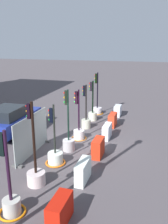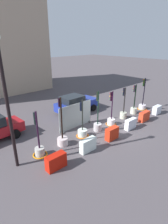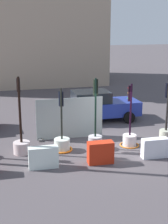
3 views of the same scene
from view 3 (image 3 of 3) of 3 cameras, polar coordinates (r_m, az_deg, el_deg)
The scene contains 12 objects.
ground_plane at distance 15.01m, azimuth 5.56°, elevation -6.25°, with size 120.00×120.00×0.00m, color #4B4549.
traffic_light_1 at distance 14.51m, azimuth -10.63°, elevation -4.97°, with size 0.71×0.71×3.32m.
traffic_light_2 at distance 14.66m, azimuth -3.79°, elevation -5.05°, with size 0.92×0.92×2.78m.
traffic_light_3 at distance 14.80m, azimuth 1.93°, elevation -4.07°, with size 0.62×0.62×3.16m.
traffic_light_4 at distance 15.29m, azimuth 7.79°, elevation -4.09°, with size 0.88×0.88×2.86m.
traffic_light_5 at distance 16.07m, azimuth 13.79°, elevation -3.01°, with size 0.59×0.59×2.81m.
construction_barrier_1 at distance 13.04m, azimuth -6.95°, elevation -7.70°, with size 1.14×0.39×0.85m.
construction_barrier_2 at distance 13.37m, azimuth 2.83°, elevation -6.93°, with size 1.02×0.45×0.89m.
construction_barrier_3 at distance 14.20m, azimuth 12.00°, elevation -6.03°, with size 1.11×0.38×0.82m.
car_blue_estate at distance 18.86m, azimuth 2.56°, elevation 1.07°, with size 4.29×2.25×1.71m.
building_main_facade at distance 31.33m, azimuth -10.82°, elevation 16.73°, with size 14.69×8.54×12.70m.
site_fence_panel at distance 15.98m, azimuth -2.43°, elevation -1.27°, with size 3.22×0.50×1.98m.
Camera 3 is at (-4.63, -13.16, 5.53)m, focal length 53.56 mm.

